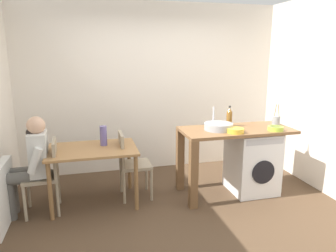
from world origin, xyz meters
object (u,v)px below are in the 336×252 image
Objects in this scene: utensil_crock at (276,120)px; chair_opposite at (130,161)px; dining_table at (93,156)px; washing_machine at (252,162)px; vase at (103,136)px; chair_person_seat at (47,172)px; colander at (276,128)px; mixing_bowl at (235,130)px; bottle_tall_green at (229,117)px; seated_person at (31,161)px.

chair_opposite is at bearing 175.39° from utensil_crock.
dining_table is 1.28× the size of washing_machine.
vase reaches higher than dining_table.
chair_person_seat is 4.50× the size of colander.
mixing_bowl is (1.31, -0.42, 0.45)m from chair_opposite.
bottle_tall_green is (-0.30, 0.16, 0.62)m from washing_machine.
mixing_bowl is (-0.08, -0.35, -0.10)m from bottle_tall_green.
washing_machine is at bearing 130.74° from colander.
dining_table is at bearing 177.39° from utensil_crock.
mixing_bowl reaches higher than dining_table.
washing_machine is at bearing -4.44° from dining_table.
bottle_tall_green reaches higher than colander.
colander reaches higher than chair_person_seat.
seated_person is at bearing 178.72° from washing_machine.
dining_table is at bearing 168.41° from mixing_bowl.
seated_person is at bearing 179.80° from utensil_crock.
seated_person is 5.51× the size of mixing_bowl.
utensil_crock is 1.50× the size of colander.
mixing_bowl is (2.33, -0.27, 0.45)m from chair_person_seat.
mixing_bowl is 0.57m from colander.
dining_table is 3.83× the size of bottle_tall_green.
bottle_tall_green is 1.43× the size of colander.
seated_person is at bearing -171.64° from dining_table.
vase is (0.70, 0.20, 0.36)m from chair_person_seat.
chair_person_seat is at bearing 179.65° from utensil_crock.
seated_person is 2.59m from bottle_tall_green.
utensil_crock is 1.16× the size of vase.
utensil_crock is at bearing -8.73° from bottle_tall_green.
dining_table is 0.50m from chair_opposite.
dining_table is 0.92× the size of seated_person.
vase is at bearing 167.54° from colander.
vase is (-2.01, 0.27, 0.44)m from washing_machine.
bottle_tall_green reaches higher than chair_opposite.
colander is (0.57, -0.02, -0.00)m from mixing_bowl.
chair_person_seat is 2.46m from bottle_tall_green.
chair_opposite is at bearing -85.10° from seated_person.
seated_person is at bearing -166.62° from vase.
washing_machine is 0.68m from mixing_bowl.
colander is at bearing -49.26° from washing_machine.
vase is (-1.71, 0.11, -0.18)m from bottle_tall_green.
chair_person_seat is 1.00× the size of chair_opposite.
dining_table is 5.50× the size of colander.
chair_person_seat is 2.94m from colander.
dining_table is 2.55m from utensil_crock.
colander is (-0.18, -0.27, -0.04)m from utensil_crock.
bottle_tall_green is 1.12× the size of vase.
vase is at bearing 33.69° from dining_table.
mixing_bowl is (1.78, -0.37, 0.31)m from dining_table.
bottle_tall_green reaches higher than vase.
chair_opposite is (0.48, 0.05, -0.14)m from dining_table.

